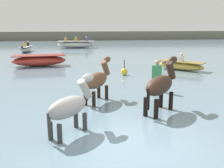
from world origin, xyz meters
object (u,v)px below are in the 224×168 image
(horse_trailing_dark_bay, at_px, (161,87))
(boat_mid_channel, at_px, (26,49))
(person_wading_mid, at_px, (156,79))
(boat_near_starboard, at_px, (76,44))
(boat_distant_west, at_px, (181,66))
(horse_flank_grey, at_px, (70,108))
(channel_buoy, at_px, (124,72))
(boat_near_port, at_px, (39,60))
(horse_lead_bay, at_px, (97,81))

(horse_trailing_dark_bay, distance_m, boat_mid_channel, 19.31)
(person_wading_mid, bearing_deg, boat_mid_channel, 117.06)
(boat_mid_channel, distance_m, boat_near_starboard, 5.82)
(horse_trailing_dark_bay, height_order, boat_distant_west, horse_trailing_dark_bay)
(horse_trailing_dark_bay, distance_m, boat_near_starboard, 21.48)
(boat_distant_west, bearing_deg, horse_trailing_dark_bay, -117.28)
(horse_flank_grey, height_order, boat_distant_west, horse_flank_grey)
(horse_flank_grey, height_order, channel_buoy, horse_flank_grey)
(boat_near_starboard, distance_m, boat_near_port, 12.24)
(horse_lead_bay, height_order, boat_near_port, horse_lead_bay)
(boat_mid_channel, bearing_deg, horse_flank_grey, -76.37)
(horse_lead_bay, bearing_deg, boat_near_starboard, 92.28)
(horse_trailing_dark_bay, xyz_separation_m, boat_near_starboard, (-2.58, 21.32, -0.41))
(horse_lead_bay, distance_m, channel_buoy, 4.71)
(channel_buoy, bearing_deg, horse_trailing_dark_bay, -89.50)
(horse_lead_bay, height_order, boat_distant_west, horse_lead_bay)
(horse_flank_grey, bearing_deg, horse_trailing_dark_bay, 24.71)
(boat_distant_west, relative_size, boat_near_port, 0.73)
(horse_lead_bay, relative_size, channel_buoy, 2.30)
(horse_flank_grey, xyz_separation_m, boat_near_port, (-2.21, 10.51, -0.31))
(horse_trailing_dark_bay, distance_m, boat_near_port, 10.49)
(boat_near_starboard, bearing_deg, horse_flank_grey, -90.15)
(horse_trailing_dark_bay, relative_size, channel_buoy, 2.48)
(boat_distant_west, height_order, person_wading_mid, person_wading_mid)
(person_wading_mid, bearing_deg, channel_buoy, 101.93)
(horse_lead_bay, height_order, channel_buoy, horse_lead_bay)
(boat_mid_channel, xyz_separation_m, channel_buoy, (7.22, -12.21, -0.09))
(boat_mid_channel, distance_m, channel_buoy, 14.19)
(boat_distant_west, height_order, boat_near_starboard, boat_near_starboard)
(boat_near_starboard, distance_m, person_wading_mid, 19.19)
(horse_trailing_dark_bay, height_order, channel_buoy, horse_trailing_dark_bay)
(horse_flank_grey, bearing_deg, boat_near_port, 101.87)
(horse_lead_bay, height_order, horse_trailing_dark_bay, horse_trailing_dark_bay)
(horse_lead_bay, xyz_separation_m, channel_buoy, (1.73, 4.35, -0.52))
(boat_distant_west, height_order, boat_near_port, boat_distant_west)
(horse_flank_grey, xyz_separation_m, boat_distant_west, (6.11, 7.94, -0.39))
(boat_mid_channel, xyz_separation_m, boat_near_starboard, (4.69, 3.44, 0.11))
(horse_trailing_dark_bay, distance_m, person_wading_mid, 2.51)
(horse_flank_grey, xyz_separation_m, boat_mid_channel, (-4.63, 19.10, -0.38))
(horse_lead_bay, distance_m, horse_flank_grey, 2.67)
(horse_flank_grey, height_order, boat_near_port, horse_flank_grey)
(boat_distant_west, xyz_separation_m, boat_near_starboard, (-6.05, 14.59, 0.12))
(horse_lead_bay, relative_size, horse_flank_grey, 1.05)
(horse_flank_grey, relative_size, person_wading_mid, 1.08)
(horse_flank_grey, bearing_deg, horse_lead_bay, 71.35)
(horse_lead_bay, distance_m, boat_near_starboard, 20.03)
(horse_trailing_dark_bay, bearing_deg, horse_lead_bay, 143.55)
(horse_flank_grey, relative_size, boat_mid_channel, 0.67)
(person_wading_mid, bearing_deg, boat_near_starboard, 99.66)
(horse_flank_grey, bearing_deg, person_wading_mid, 47.81)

